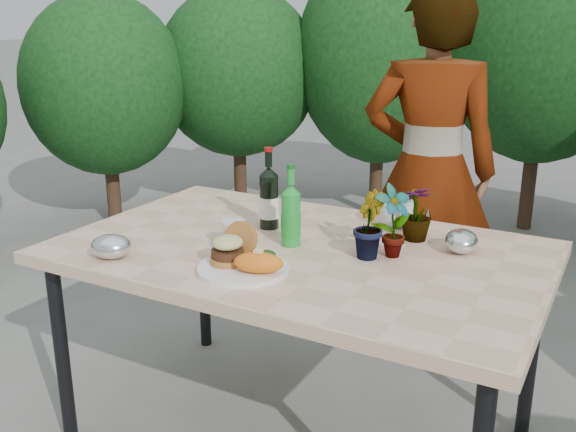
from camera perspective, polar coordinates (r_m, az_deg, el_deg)
The scene contains 17 objects.
patio_table at distance 2.18m, azimuth 1.02°, elevation -4.17°, with size 1.60×1.00×0.75m.
shrub_hedge at distance 3.72m, azimuth 16.61°, elevation 11.07°, with size 6.77×5.10×2.34m.
dinner_plate at distance 1.96m, azimuth -4.01°, elevation -4.68°, with size 0.28×0.28×0.01m, color white.
burger_stack at distance 1.98m, azimuth -5.09°, elevation -2.78°, with size 0.11×0.16×0.11m.
sweet_potato at distance 1.89m, azimuth -2.63°, elevation -4.17°, with size 0.15×0.08×0.06m, color orange.
grilled_veg at distance 2.02m, azimuth -2.18°, elevation -3.38°, with size 0.08×0.05×0.03m.
wine_bottle at distance 2.32m, azimuth -1.70°, elevation 1.54°, with size 0.07×0.07×0.30m.
sparkling_water at distance 2.14m, azimuth 0.25°, elevation -0.01°, with size 0.07×0.07×0.28m.
plastic_cup at distance 2.14m, azimuth -4.91°, elevation -1.67°, with size 0.07×0.07×0.10m, color silver.
seedling_left at distance 2.06m, azimuth 9.32°, elevation -0.49°, with size 0.12×0.08×0.24m, color #23551D.
seedling_mid at distance 2.05m, azimuth 7.12°, elevation -0.79°, with size 0.12×0.10×0.21m, color #2C5F20.
seedling_right at distance 2.24m, azimuth 11.34°, elevation 0.26°, with size 0.11×0.11×0.19m, color #26571E.
blue_bowl at distance 2.38m, azimuth 9.59°, elevation 0.24°, with size 0.13×0.13×0.10m, color silver.
foil_packet_left at distance 2.12m, azimuth -15.46°, elevation -2.63°, with size 0.13×0.11×0.08m, color silver.
foil_packet_right at distance 2.17m, azimuth 15.16°, elevation -2.17°, with size 0.13×0.11×0.08m, color silver.
person at distance 2.96m, azimuth 12.44°, elevation 3.87°, with size 0.60×0.39×1.65m, color #A77053.
terracotta_pot at distance 4.74m, azimuth -1.79°, elevation -0.20°, with size 0.17×0.17×0.14m.
Camera 1 is at (0.94, -1.79, 1.48)m, focal length 40.00 mm.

